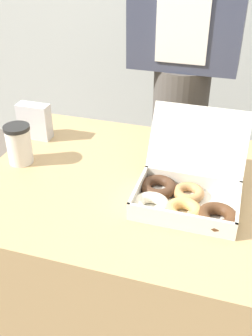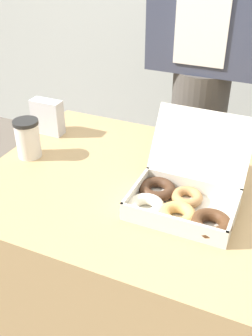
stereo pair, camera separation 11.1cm
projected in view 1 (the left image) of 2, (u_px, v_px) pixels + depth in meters
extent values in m
cube|color=tan|center=(158.00, 273.00, 1.35)|extent=(1.10, 0.74, 0.73)
cube|color=silver|center=(186.00, 207.00, 1.07)|extent=(0.28, 0.19, 0.01)
cube|color=silver|center=(138.00, 191.00, 1.09)|extent=(0.01, 0.19, 0.05)
cube|color=silver|center=(238.00, 208.00, 1.02)|extent=(0.01, 0.19, 0.05)
cube|color=silver|center=(180.00, 220.00, 0.98)|extent=(0.28, 0.01, 0.05)
cube|color=silver|center=(192.00, 181.00, 1.13)|extent=(0.28, 0.01, 0.05)
cube|color=silver|center=(198.00, 140.00, 1.12)|extent=(0.28, 0.11, 0.17)
torus|color=silver|center=(151.00, 205.00, 1.04)|extent=(0.11, 0.11, 0.03)
torus|color=#422819|center=(158.00, 187.00, 1.12)|extent=(0.12, 0.12, 0.03)
torus|color=tan|center=(183.00, 211.00, 1.02)|extent=(0.14, 0.14, 0.03)
torus|color=#B27F4C|center=(189.00, 193.00, 1.10)|extent=(0.11, 0.11, 0.03)
torus|color=#4C2D19|center=(217.00, 217.00, 1.00)|extent=(0.15, 0.15, 0.03)
cylinder|color=silver|center=(20.00, 146.00, 1.25)|extent=(0.08, 0.08, 0.12)
cylinder|color=black|center=(17.00, 127.00, 1.21)|extent=(0.08, 0.08, 0.01)
cube|color=silver|center=(35.00, 121.00, 1.39)|extent=(0.11, 0.05, 0.13)
cylinder|color=#4C4742|center=(176.00, 157.00, 1.88)|extent=(0.24, 0.24, 0.88)
cube|color=silver|center=(183.00, 15.00, 1.44)|extent=(0.20, 0.01, 0.36)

